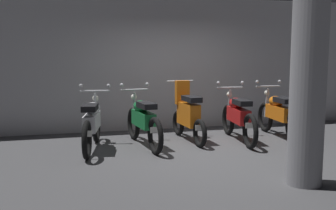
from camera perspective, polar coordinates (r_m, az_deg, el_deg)
ground_plane at (r=7.11m, az=5.13°, el=-6.66°), size 80.00×80.00×0.00m
back_wall at (r=9.20m, az=0.10°, el=5.94°), size 16.00×0.30×2.97m
motorbike_slot_0 at (r=7.26m, az=-10.82°, el=-2.50°), size 0.63×1.93×1.15m
motorbike_slot_1 at (r=7.42m, az=-3.60°, el=-2.16°), size 0.59×1.95×1.15m
motorbike_slot_2 at (r=7.88m, az=2.83°, el=-1.35°), size 0.56×1.68×1.18m
motorbike_slot_3 at (r=7.97m, az=9.99°, el=-1.59°), size 0.59×1.95×1.15m
motorbike_slot_4 at (r=8.48m, az=15.54°, el=-1.21°), size 0.59×1.95×1.15m
support_pillar at (r=5.44m, az=19.47°, el=4.44°), size 0.46×0.46×2.97m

